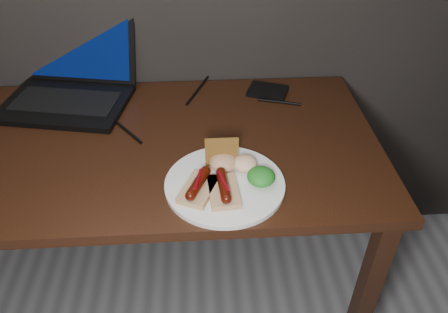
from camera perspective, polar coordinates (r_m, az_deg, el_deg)
desk at (r=1.32m, az=-11.41°, el=-1.26°), size 1.40×0.70×0.75m
laptop at (r=1.51m, az=-19.39°, el=9.11°), size 0.44×0.42×0.25m
hard_drive at (r=1.47m, az=5.71°, el=8.50°), size 0.15×0.13×0.02m
desk_cables at (r=1.39m, az=-10.28°, el=5.95°), size 0.98×0.41×0.01m
plate at (r=1.09m, az=0.10°, el=-3.62°), size 0.38×0.38×0.01m
bread_sausage_left at (r=1.05m, az=-3.35°, el=-3.94°), size 0.11×0.13×0.04m
bread_sausage_center at (r=1.04m, az=-0.06°, el=-4.23°), size 0.08×0.12×0.04m
crispbread at (r=1.11m, az=-0.29°, el=0.57°), size 0.08×0.01×0.08m
salad_greens at (r=1.08m, az=4.88°, el=-2.63°), size 0.07×0.07×0.04m
salsa_mound at (r=1.11m, az=-0.08°, el=-0.72°), size 0.07×0.07×0.04m
coleslaw_mound at (r=1.12m, az=2.73°, el=-0.91°), size 0.06×0.06×0.04m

